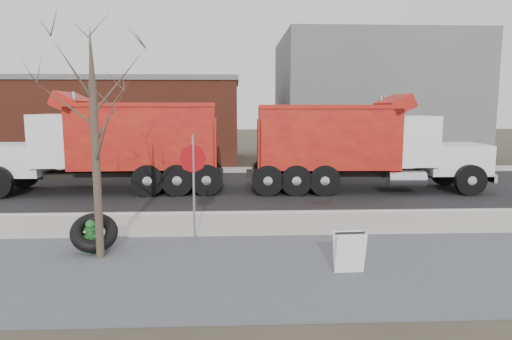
{
  "coord_description": "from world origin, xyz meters",
  "views": [
    {
      "loc": [
        -0.09,
        -12.82,
        3.43
      ],
      "look_at": [
        0.57,
        1.94,
        1.4
      ],
      "focal_mm": 32.0,
      "sensor_mm": 36.0,
      "label": 1
    }
  ],
  "objects_px": {
    "stop_sign": "(193,170)",
    "sandwich_board": "(349,252)",
    "dump_truck_red_a": "(358,143)",
    "dump_truck_red_b": "(114,142)",
    "fire_hydrant": "(91,238)",
    "truck_tire": "(94,232)"
  },
  "relations": [
    {
      "from": "stop_sign",
      "to": "fire_hydrant",
      "type": "bearing_deg",
      "value": -167.63
    },
    {
      "from": "dump_truck_red_a",
      "to": "dump_truck_red_b",
      "type": "relative_size",
      "value": 1.02
    },
    {
      "from": "dump_truck_red_b",
      "to": "fire_hydrant",
      "type": "bearing_deg",
      "value": 98.6
    },
    {
      "from": "truck_tire",
      "to": "sandwich_board",
      "type": "xyz_separation_m",
      "value": [
        5.71,
        -1.67,
        -0.02
      ]
    },
    {
      "from": "sandwich_board",
      "to": "dump_truck_red_a",
      "type": "height_order",
      "value": "dump_truck_red_a"
    },
    {
      "from": "stop_sign",
      "to": "dump_truck_red_b",
      "type": "relative_size",
      "value": 0.29
    },
    {
      "from": "dump_truck_red_b",
      "to": "stop_sign",
      "type": "bearing_deg",
      "value": 116.31
    },
    {
      "from": "fire_hydrant",
      "to": "stop_sign",
      "type": "relative_size",
      "value": 0.29
    },
    {
      "from": "sandwich_board",
      "to": "stop_sign",
      "type": "bearing_deg",
      "value": 141.54
    },
    {
      "from": "truck_tire",
      "to": "stop_sign",
      "type": "xyz_separation_m",
      "value": [
        2.3,
        0.77,
        1.39
      ]
    },
    {
      "from": "dump_truck_red_b",
      "to": "sandwich_board",
      "type": "bearing_deg",
      "value": 125.12
    },
    {
      "from": "dump_truck_red_a",
      "to": "stop_sign",
      "type": "bearing_deg",
      "value": -128.99
    },
    {
      "from": "fire_hydrant",
      "to": "dump_truck_red_b",
      "type": "height_order",
      "value": "dump_truck_red_b"
    },
    {
      "from": "fire_hydrant",
      "to": "dump_truck_red_a",
      "type": "height_order",
      "value": "dump_truck_red_a"
    },
    {
      "from": "sandwich_board",
      "to": "dump_truck_red_b",
      "type": "relative_size",
      "value": 0.09
    },
    {
      "from": "fire_hydrant",
      "to": "dump_truck_red_a",
      "type": "bearing_deg",
      "value": 66.97
    },
    {
      "from": "truck_tire",
      "to": "dump_truck_red_b",
      "type": "relative_size",
      "value": 0.14
    },
    {
      "from": "fire_hydrant",
      "to": "truck_tire",
      "type": "height_order",
      "value": "truck_tire"
    },
    {
      "from": "fire_hydrant",
      "to": "truck_tire",
      "type": "xyz_separation_m",
      "value": [
        0.08,
        0.03,
        0.12
      ]
    },
    {
      "from": "stop_sign",
      "to": "dump_truck_red_b",
      "type": "height_order",
      "value": "dump_truck_red_b"
    },
    {
      "from": "truck_tire",
      "to": "dump_truck_red_b",
      "type": "distance_m",
      "value": 8.27
    },
    {
      "from": "stop_sign",
      "to": "sandwich_board",
      "type": "xyz_separation_m",
      "value": [
        3.41,
        -2.44,
        -1.42
      ]
    }
  ]
}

